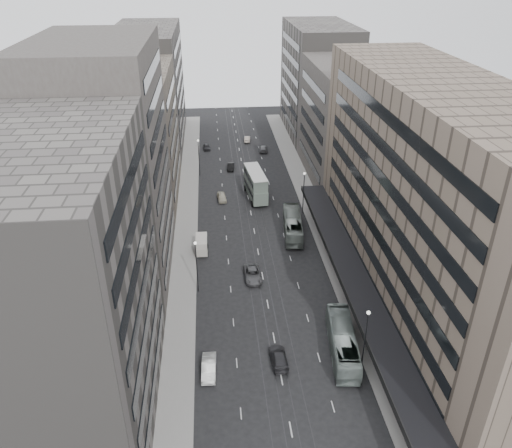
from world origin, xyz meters
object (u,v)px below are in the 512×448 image
object	(u,v)px
bus_near	(343,342)
sedan_2	(253,274)
bus_far	(293,225)
panel_van	(202,244)
sedan_1	(209,367)
double_decker	(256,184)

from	to	relation	value
bus_near	sedan_2	bearing A→B (deg)	-54.09
bus_far	panel_van	size ratio (longest dim) A/B	2.90
sedan_1	sedan_2	bearing A→B (deg)	72.35
sedan_1	bus_far	bearing A→B (deg)	67.07
bus_far	sedan_2	distance (m)	15.42
bus_far	double_decker	distance (m)	15.93
bus_near	sedan_1	size ratio (longest dim) A/B	2.61
bus_far	sedan_1	world-z (taller)	bus_far
double_decker	panel_van	world-z (taller)	double_decker
bus_near	sedan_2	world-z (taller)	bus_near
double_decker	sedan_1	world-z (taller)	double_decker
panel_van	bus_far	bearing A→B (deg)	17.33
bus_far	sedan_2	world-z (taller)	bus_far
bus_near	sedan_1	bearing A→B (deg)	12.97
bus_near	bus_far	size ratio (longest dim) A/B	0.99
double_decker	sedan_1	bearing A→B (deg)	-108.25
bus_near	double_decker	world-z (taller)	double_decker
double_decker	sedan_2	size ratio (longest dim) A/B	2.00
bus_near	double_decker	bearing A→B (deg)	-75.34
double_decker	sedan_2	bearing A→B (deg)	-102.62
bus_near	sedan_1	world-z (taller)	bus_near
bus_far	sedan_1	distance (m)	35.12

